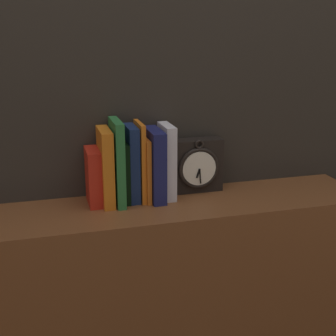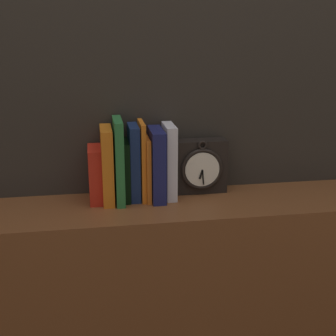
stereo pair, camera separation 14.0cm
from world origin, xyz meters
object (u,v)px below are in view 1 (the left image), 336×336
Objects in this scene: clock at (196,165)px; book_slot8_white at (167,161)px; book_slot5_orange at (140,161)px; book_slot2_green at (117,162)px; book_slot1_orange at (106,167)px; book_slot3_black at (124,172)px; book_slot4_navy at (132,163)px; book_slot0_red at (93,177)px; book_slot6_orange at (145,169)px; book_slot7_navy at (155,165)px.

clock is 0.78× the size of book_slot8_white.
book_slot2_green is at bearing -170.22° from book_slot5_orange.
book_slot2_green reaches higher than book_slot1_orange.
book_slot2_green is at bearing -149.27° from book_slot3_black.
clock is 0.27m from book_slot2_green.
book_slot3_black is at bearing -175.94° from book_slot4_navy.
clock is at bearing 13.21° from book_slot8_white.
book_slot2_green is at bearing -9.46° from book_slot0_red.
clock is 0.77× the size of book_slot4_navy.
book_slot5_orange is at bearing 179.61° from book_slot8_white.
book_slot8_white reaches higher than book_slot6_orange.
clock is at bearing 5.46° from book_slot3_black.
book_slot2_green is at bearing -174.41° from book_slot6_orange.
book_slot3_black is 0.03m from book_slot4_navy.
book_slot1_orange is at bearing -171.62° from book_slot4_navy.
book_slot5_orange reaches higher than clock.
book_slot4_navy is 0.07m from book_slot7_navy.
book_slot4_navy is at bearing -174.37° from clock.
book_slot4_navy is at bearing 1.54° from book_slot0_red.
book_slot5_orange is at bearing 9.78° from book_slot2_green.
book_slot5_orange reaches higher than book_slot3_black.
book_slot1_orange is at bearing -177.42° from book_slot6_orange.
book_slot8_white is (0.04, 0.01, 0.01)m from book_slot7_navy.
book_slot1_orange reaches higher than book_slot0_red.
book_slot0_red is 0.86× the size of book_slot6_orange.
book_slot6_orange reaches higher than book_slot0_red.
book_slot2_green is 0.05m from book_slot4_navy.
book_slot3_black is (0.09, 0.00, 0.01)m from book_slot0_red.
book_slot8_white reaches higher than book_slot7_navy.
book_slot8_white is at bearing -166.79° from clock.
book_slot7_navy is (0.09, -0.01, 0.02)m from book_slot3_black.
book_slot1_orange is 0.99× the size of book_slot4_navy.
book_slot6_orange is (-0.18, -0.03, 0.01)m from clock.
book_slot1_orange is 0.95× the size of book_slot5_orange.
book_slot2_green is 1.05× the size of book_slot5_orange.
book_slot4_navy is at bearing 17.68° from book_slot2_green.
book_slot1_orange is 0.15m from book_slot7_navy.
clock is 0.97× the size of book_slot3_black.
book_slot2_green reaches higher than clock.
book_slot8_white is (0.09, -0.00, -0.01)m from book_slot5_orange.
book_slot6_orange is 0.85× the size of book_slot8_white.
book_slot8_white is (0.23, -0.00, 0.03)m from book_slot0_red.
book_slot5_orange reaches higher than book_slot8_white.
book_slot5_orange is at bearing -172.84° from clock.
book_slot8_white reaches higher than clock.
book_slot8_white reaches higher than book_slot0_red.
book_slot5_orange is 0.05m from book_slot7_navy.
clock is at bearing 7.89° from book_slot2_green.
book_slot6_orange reaches higher than book_slot3_black.
book_slot0_red is 0.12m from book_slot4_navy.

